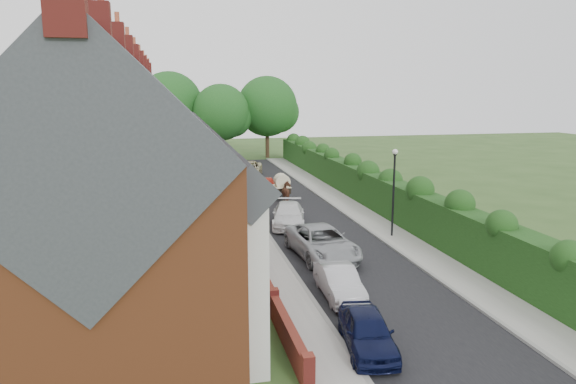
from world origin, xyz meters
name	(u,v)px	position (x,y,z in m)	size (l,w,h in m)	color
ground	(361,264)	(0.00, 0.00, 0.00)	(140.00, 140.00, 0.00)	#2D4C1E
road	(298,213)	(-0.50, 11.00, 0.01)	(6.00, 58.00, 0.02)	black
pavement_hedge_side	(354,210)	(3.60, 11.00, 0.06)	(2.20, 58.00, 0.12)	gray
pavement_house_side	(243,215)	(-4.35, 11.00, 0.06)	(1.70, 58.00, 0.12)	gray
kerb_hedge_side	(340,210)	(2.55, 11.00, 0.07)	(0.18, 58.00, 0.13)	gray
kerb_house_side	(255,215)	(-3.55, 11.00, 0.07)	(0.18, 58.00, 0.13)	gray
hedge	(378,187)	(5.40, 11.00, 1.60)	(2.10, 58.00, 2.85)	#183812
terrace_row	(139,155)	(-10.87, 9.98, 4.47)	(9.05, 40.50, 11.50)	brown
garden_wall_row	(230,214)	(-5.35, 10.00, 0.46)	(0.35, 40.35, 1.10)	maroon
lamppost	(394,182)	(3.40, 4.00, 3.30)	(0.32, 0.32, 5.16)	black
tree_far_left	(224,114)	(-2.65, 40.08, 5.71)	(7.14, 6.80, 9.29)	#332316
tree_far_right	(270,108)	(3.39, 42.08, 6.31)	(7.98, 7.60, 10.31)	#332316
tree_far_back	(173,106)	(-8.59, 43.08, 6.62)	(8.40, 8.00, 10.82)	#332316
car_navy	(367,331)	(-2.85, -8.13, 0.65)	(1.53, 3.79, 1.29)	black
car_silver_a	(339,282)	(-2.36, -3.73, 0.63)	(1.34, 3.85, 1.27)	#B2B2B7
car_silver_b	(322,242)	(-1.60, 1.40, 0.79)	(2.61, 5.66, 1.57)	#A1A5A9
car_white	(288,215)	(-1.88, 7.94, 0.70)	(1.96, 4.82, 1.40)	white
car_green	(252,191)	(-2.96, 16.20, 0.75)	(1.77, 4.39, 1.50)	#11381E
car_red	(264,187)	(-1.61, 18.20, 0.66)	(1.39, 3.98, 1.31)	maroon
car_beige	(248,169)	(-1.65, 27.40, 0.76)	(2.51, 5.45, 1.52)	beige
car_grey	(235,167)	(-2.66, 29.40, 0.76)	(2.13, 5.23, 1.52)	slate
car_black	(226,160)	(-3.00, 35.00, 0.75)	(1.77, 4.41, 1.50)	black
horse	(288,193)	(-0.54, 14.15, 0.82)	(0.89, 1.95, 1.64)	#56301F
horse_cart	(282,184)	(-0.54, 16.25, 1.13)	(1.24, 2.75, 1.98)	black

